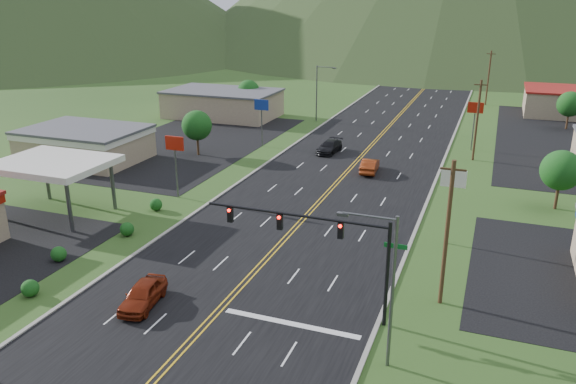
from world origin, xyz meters
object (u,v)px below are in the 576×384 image
(car_red_near, at_px, (143,295))
(car_red_far, at_px, (370,166))
(car_dark_mid, at_px, (329,147))
(streetlight_east, at_px, (387,282))
(streetlight_west, at_px, (319,90))
(gas_canopy, at_px, (53,165))
(traffic_signal, at_px, (325,238))

(car_red_near, distance_m, car_red_far, 35.42)
(car_red_far, bearing_deg, car_dark_mid, -48.73)
(streetlight_east, distance_m, streetlight_west, 64.21)
(car_dark_mid, bearing_deg, streetlight_east, -64.50)
(streetlight_east, height_order, car_red_near, streetlight_east)
(streetlight_west, distance_m, car_dark_mid, 20.00)
(streetlight_east, distance_m, car_dark_mid, 44.93)
(gas_canopy, xyz_separation_m, car_dark_mid, (17.63, 29.92, -4.11))
(gas_canopy, height_order, car_red_far, gas_canopy)
(traffic_signal, xyz_separation_m, car_dark_mid, (-10.85, 37.92, -4.56))
(streetlight_east, bearing_deg, gas_canopy, 160.12)
(traffic_signal, xyz_separation_m, gas_canopy, (-28.48, 8.00, -0.46))
(car_red_near, xyz_separation_m, car_red_far, (7.49, 34.62, 0.01))
(gas_canopy, xyz_separation_m, car_red_far, (24.50, 23.28, -4.06))
(streetlight_east, relative_size, car_dark_mid, 1.71)
(traffic_signal, relative_size, streetlight_west, 1.46)
(traffic_signal, relative_size, gas_canopy, 1.31)
(streetlight_west, distance_m, gas_canopy, 49.10)
(car_red_near, height_order, car_dark_mid, car_red_near)
(streetlight_east, bearing_deg, car_red_far, 103.82)
(traffic_signal, distance_m, car_red_far, 31.86)
(streetlight_west, height_order, gas_canopy, streetlight_west)
(traffic_signal, height_order, car_red_far, traffic_signal)
(streetlight_west, distance_m, car_red_near, 59.88)
(streetlight_west, relative_size, gas_canopy, 0.90)
(car_dark_mid, height_order, car_red_far, car_red_far)
(streetlight_east, relative_size, car_red_far, 1.84)
(gas_canopy, bearing_deg, car_dark_mid, 59.49)
(traffic_signal, height_order, streetlight_east, streetlight_east)
(traffic_signal, distance_m, car_red_near, 12.78)
(gas_canopy, relative_size, car_dark_mid, 1.90)
(car_red_near, bearing_deg, traffic_signal, 7.05)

